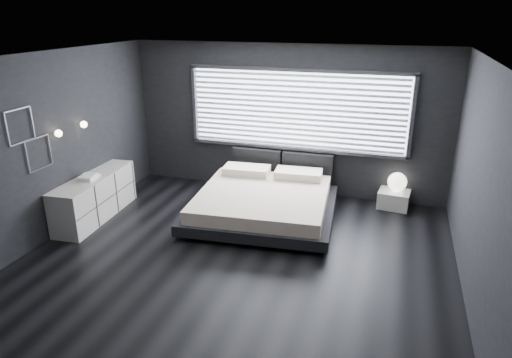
% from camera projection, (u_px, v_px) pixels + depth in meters
% --- Properties ---
extents(room, '(6.04, 6.00, 2.80)m').
position_uv_depth(room, '(237.00, 165.00, 6.10)').
color(room, black).
rests_on(room, ground).
extents(window, '(4.14, 0.09, 1.52)m').
position_uv_depth(window, '(296.00, 111.00, 8.38)').
color(window, white).
rests_on(window, ground).
extents(headboard, '(1.96, 0.16, 0.52)m').
position_uv_depth(headboard, '(282.00, 164.00, 8.76)').
color(headboard, black).
rests_on(headboard, ground).
extents(sconce_near, '(0.18, 0.11, 0.11)m').
position_uv_depth(sconce_near, '(58.00, 133.00, 6.88)').
color(sconce_near, silver).
rests_on(sconce_near, ground).
extents(sconce_far, '(0.18, 0.11, 0.11)m').
position_uv_depth(sconce_far, '(84.00, 124.00, 7.42)').
color(sconce_far, silver).
rests_on(sconce_far, ground).
extents(wall_art_upper, '(0.01, 0.48, 0.48)m').
position_uv_depth(wall_art_upper, '(20.00, 126.00, 6.29)').
color(wall_art_upper, '#47474C').
rests_on(wall_art_upper, ground).
extents(wall_art_lower, '(0.01, 0.48, 0.48)m').
position_uv_depth(wall_art_lower, '(39.00, 153.00, 6.67)').
color(wall_art_lower, '#47474C').
rests_on(wall_art_lower, ground).
extents(bed, '(2.56, 2.46, 0.62)m').
position_uv_depth(bed, '(263.00, 202.00, 7.76)').
color(bed, black).
rests_on(bed, ground).
extents(nightstand, '(0.58, 0.50, 0.31)m').
position_uv_depth(nightstand, '(394.00, 199.00, 8.19)').
color(nightstand, beige).
rests_on(nightstand, ground).
extents(orb_lamp, '(0.33, 0.33, 0.33)m').
position_uv_depth(orb_lamp, '(397.00, 182.00, 8.11)').
color(orb_lamp, white).
rests_on(orb_lamp, nightstand).
extents(dresser, '(0.64, 1.88, 0.74)m').
position_uv_depth(dresser, '(95.00, 197.00, 7.74)').
color(dresser, beige).
rests_on(dresser, ground).
extents(book_stack, '(0.30, 0.37, 0.07)m').
position_uv_depth(book_stack, '(88.00, 177.00, 7.49)').
color(book_stack, silver).
rests_on(book_stack, dresser).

